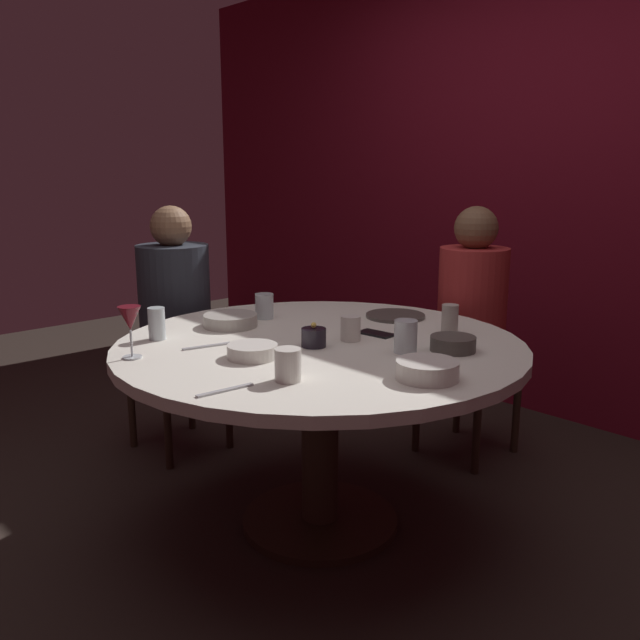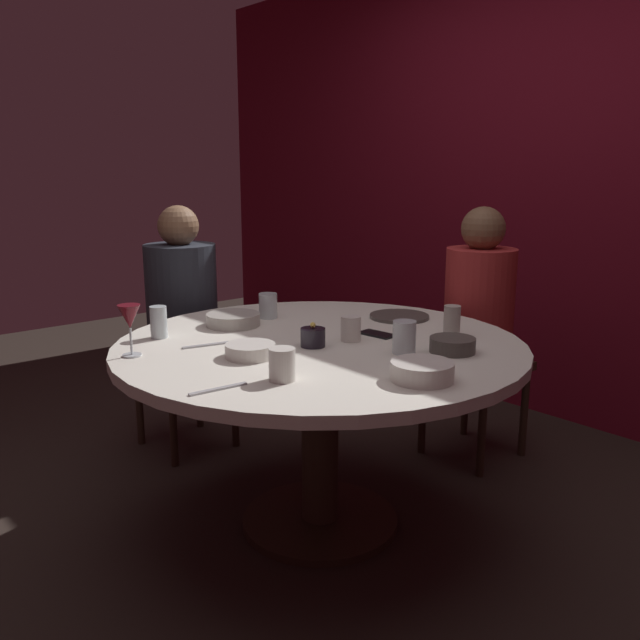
{
  "view_description": "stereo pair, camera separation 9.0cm",
  "coord_description": "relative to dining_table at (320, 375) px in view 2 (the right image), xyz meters",
  "views": [
    {
      "loc": [
        1.68,
        -1.6,
        1.35
      ],
      "look_at": [
        0.0,
        0.0,
        0.81
      ],
      "focal_mm": 36.89,
      "sensor_mm": 36.0,
      "label": 1
    },
    {
      "loc": [
        1.74,
        -1.53,
        1.35
      ],
      "look_at": [
        0.0,
        0.0,
        0.81
      ],
      "focal_mm": 36.89,
      "sensor_mm": 36.0,
      "label": 2
    }
  ],
  "objects": [
    {
      "name": "ground_plane",
      "position": [
        0.0,
        0.0,
        -0.6
      ],
      "size": [
        8.0,
        8.0,
        0.0
      ],
      "primitive_type": "plane",
      "color": "#2D231E"
    },
    {
      "name": "fork_near_plate",
      "position": [
        -0.22,
        -0.34,
        0.13
      ],
      "size": [
        0.06,
        0.18,
        0.01
      ],
      "primitive_type": "cube",
      "rotation": [
        0.0,
        0.0,
        -0.24
      ],
      "color": "#B7B7BC",
      "rests_on": "dining_table"
    },
    {
      "name": "seated_diner_left",
      "position": [
        -1.0,
        0.0,
        0.13
      ],
      "size": [
        0.4,
        0.4,
        1.19
      ],
      "rotation": [
        0.0,
        0.0,
        6.28
      ],
      "color": "#3F2D1E",
      "rests_on": "ground"
    },
    {
      "name": "bowl_serving_large",
      "position": [
        -0.42,
        -0.1,
        0.16
      ],
      "size": [
        0.22,
        0.22,
        0.05
      ],
      "primitive_type": "cylinder",
      "color": "#B2ADA3",
      "rests_on": "dining_table"
    },
    {
      "name": "cup_by_right_diner",
      "position": [
        -0.44,
        -0.42,
        0.19
      ],
      "size": [
        0.06,
        0.06,
        0.12
      ],
      "primitive_type": "cylinder",
      "color": "silver",
      "rests_on": "dining_table"
    },
    {
      "name": "bowl_sauce_side",
      "position": [
        0.41,
        0.25,
        0.16
      ],
      "size": [
        0.16,
        0.16,
        0.05
      ],
      "primitive_type": "cylinder",
      "color": "#4C4742",
      "rests_on": "dining_table"
    },
    {
      "name": "dinner_plate",
      "position": [
        -0.07,
        0.51,
        0.14
      ],
      "size": [
        0.25,
        0.25,
        0.01
      ],
      "primitive_type": "cylinder",
      "color": "#4C4742",
      "rests_on": "dining_table"
    },
    {
      "name": "cup_beside_wine",
      "position": [
        0.31,
        0.11,
        0.19
      ],
      "size": [
        0.08,
        0.08,
        0.11
      ],
      "primitive_type": "cylinder",
      "color": "silver",
      "rests_on": "dining_table"
    },
    {
      "name": "candle_holder",
      "position": [
        0.04,
        -0.07,
        0.16
      ],
      "size": [
        0.09,
        0.09,
        0.09
      ],
      "color": "black",
      "rests_on": "dining_table"
    },
    {
      "name": "wine_glass",
      "position": [
        -0.27,
        -0.6,
        0.26
      ],
      "size": [
        0.08,
        0.08,
        0.18
      ],
      "color": "silver",
      "rests_on": "dining_table"
    },
    {
      "name": "cup_center_front",
      "position": [
        0.27,
        -0.38,
        0.18
      ],
      "size": [
        0.08,
        0.08,
        0.1
      ],
      "primitive_type": "cylinder",
      "color": "silver",
      "rests_on": "dining_table"
    },
    {
      "name": "cup_by_left_diner",
      "position": [
        -0.44,
        0.09,
        0.18
      ],
      "size": [
        0.08,
        0.08,
        0.1
      ],
      "primitive_type": "cylinder",
      "color": "silver",
      "rests_on": "dining_table"
    },
    {
      "name": "seated_diner_back",
      "position": [
        0.0,
        0.98,
        0.13
      ],
      "size": [
        0.4,
        0.4,
        1.19
      ],
      "rotation": [
        0.0,
        0.0,
        4.71
      ],
      "color": "#3F2D1E",
      "rests_on": "ground"
    },
    {
      "name": "bowl_salad_center",
      "position": [
        -0.0,
        -0.31,
        0.15
      ],
      "size": [
        0.17,
        0.17,
        0.05
      ],
      "primitive_type": "cylinder",
      "color": "silver",
      "rests_on": "dining_table"
    },
    {
      "name": "back_wall",
      "position": [
        0.0,
        1.78,
        0.7
      ],
      "size": [
        6.0,
        0.1,
        2.6
      ],
      "primitive_type": "cube",
      "color": "maroon",
      "rests_on": "ground"
    },
    {
      "name": "knife_near_plate",
      "position": [
        0.22,
        -0.58,
        0.13
      ],
      "size": [
        0.03,
        0.18,
        0.01
      ],
      "primitive_type": "cube",
      "rotation": [
        0.0,
        0.0,
        -0.11
      ],
      "color": "#B7B7BC",
      "rests_on": "dining_table"
    },
    {
      "name": "bowl_small_white",
      "position": [
        0.54,
        -0.07,
        0.16
      ],
      "size": [
        0.19,
        0.19,
        0.06
      ],
      "primitive_type": "cylinder",
      "color": "silver",
      "rests_on": "dining_table"
    },
    {
      "name": "cup_far_edge",
      "position": [
        0.07,
        0.09,
        0.18
      ],
      "size": [
        0.07,
        0.07,
        0.09
      ],
      "primitive_type": "cylinder",
      "color": "silver",
      "rests_on": "dining_table"
    },
    {
      "name": "cup_near_candle",
      "position": [
        0.26,
        0.44,
        0.19
      ],
      "size": [
        0.06,
        0.06,
        0.11
      ],
      "primitive_type": "cylinder",
      "color": "#B2ADA3",
      "rests_on": "dining_table"
    },
    {
      "name": "cell_phone",
      "position": [
        0.07,
        0.22,
        0.13
      ],
      "size": [
        0.15,
        0.08,
        0.01
      ],
      "primitive_type": "cube",
      "rotation": [
        0.0,
        0.0,
        4.79
      ],
      "color": "black",
      "rests_on": "dining_table"
    },
    {
      "name": "dining_table",
      "position": [
        0.0,
        0.0,
        0.0
      ],
      "size": [
        1.49,
        1.49,
        0.73
      ],
      "color": "silver",
      "rests_on": "ground"
    }
  ]
}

